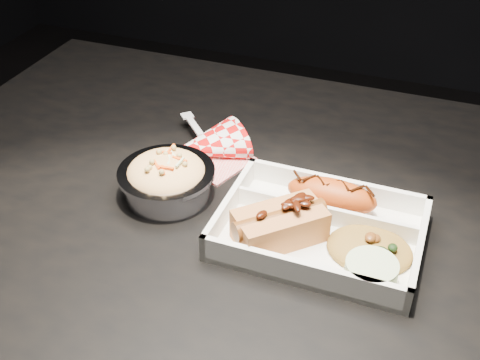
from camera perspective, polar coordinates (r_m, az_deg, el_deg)
name	(u,v)px	position (r m, az deg, el deg)	size (l,w,h in m)	color
dining_table	(285,262)	(0.87, 4.27, -7.73)	(1.20, 0.80, 0.75)	black
food_tray	(320,232)	(0.77, 7.56, -4.90)	(0.25, 0.18, 0.04)	white
fried_pastry	(332,195)	(0.80, 8.68, -1.43)	(0.12, 0.05, 0.04)	#BB4712
hotdog	(280,223)	(0.74, 3.80, -4.05)	(0.12, 0.12, 0.06)	#C17942
fried_rice_mound	(371,242)	(0.74, 12.28, -5.80)	(0.10, 0.09, 0.03)	olive
cupcake_liner	(371,273)	(0.71, 12.30, -8.60)	(0.06, 0.06, 0.03)	beige
foil_coleslaw_cup	(167,177)	(0.82, -6.97, 0.26)	(0.13, 0.13, 0.07)	silver
napkin_fork	(207,145)	(0.91, -3.17, 3.29)	(0.15, 0.15, 0.10)	red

